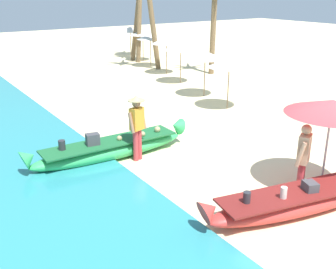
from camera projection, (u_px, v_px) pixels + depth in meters
name	position (u px, v px, depth m)	size (l,w,h in m)	color
ground_plane	(310.00, 186.00, 9.45)	(80.00, 80.00, 0.00)	beige
boat_red_foreground	(298.00, 201.00, 8.26)	(4.53, 1.64, 0.79)	red
boat_green_midground	(110.00, 149.00, 10.89)	(4.75, 0.87, 0.81)	#38B760
person_vendor_hatted	(137.00, 123.00, 10.56)	(0.58, 0.44, 1.78)	#B2383D
person_tourist_customer	(303.00, 157.00, 8.70)	(0.58, 0.44, 1.68)	#B2383D
patio_umbrella_large	(332.00, 108.00, 8.74)	(2.03, 2.03, 2.10)	#B7B7BC
parasol_row_0	(229.00, 63.00, 14.95)	(1.60, 1.60, 1.91)	#8E6B47
parasol_row_1	(205.00, 55.00, 16.71)	(1.60, 1.60, 1.91)	#8E6B47
parasol_row_2	(181.00, 47.00, 19.11)	(1.60, 1.60, 1.91)	#8E6B47
parasol_row_3	(166.00, 41.00, 21.22)	(1.60, 1.60, 1.91)	#8E6B47
parasol_row_4	(150.00, 36.00, 23.15)	(1.60, 1.60, 1.91)	#8E6B47
parasol_row_5	(143.00, 33.00, 25.06)	(1.60, 1.60, 1.91)	#8E6B47
parasol_row_6	(130.00, 29.00, 27.08)	(1.60, 1.60, 1.91)	#8E6B47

